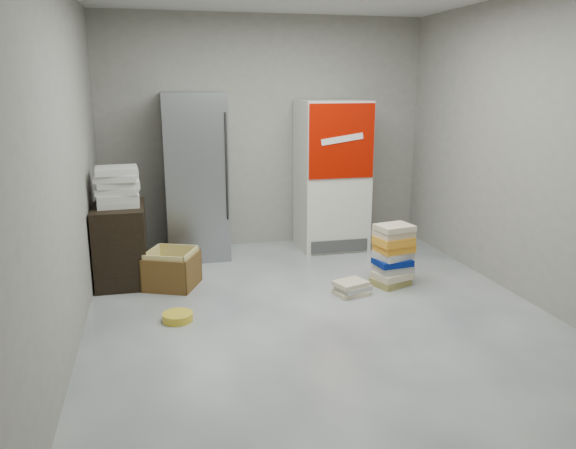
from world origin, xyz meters
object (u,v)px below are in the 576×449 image
Objects in this scene: coke_cooler at (332,175)px; wood_shelf at (121,244)px; steel_fridge at (195,176)px; phonebook_stack_main at (393,255)px; cardboard_box at (172,272)px.

coke_cooler is 2.63m from wood_shelf.
coke_cooler is (1.65, -0.01, -0.05)m from steel_fridge.
phonebook_stack_main is at bearing -39.01° from steel_fridge.
wood_shelf is (-0.83, -0.73, -0.55)m from steel_fridge.
wood_shelf is at bearing 172.63° from cardboard_box.
cardboard_box is at bearing -30.59° from wood_shelf.
wood_shelf is 1.27× the size of phonebook_stack_main.
coke_cooler reaches higher than phonebook_stack_main.
coke_cooler reaches higher than wood_shelf.
coke_cooler is 2.85× the size of phonebook_stack_main.
cardboard_box is (0.49, -0.29, -0.24)m from wood_shelf.
phonebook_stack_main is at bearing -15.87° from wood_shelf.
wood_shelf is (-2.48, -0.72, -0.50)m from coke_cooler.
coke_cooler reaches higher than cardboard_box.
coke_cooler is at bearing 16.28° from wood_shelf.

